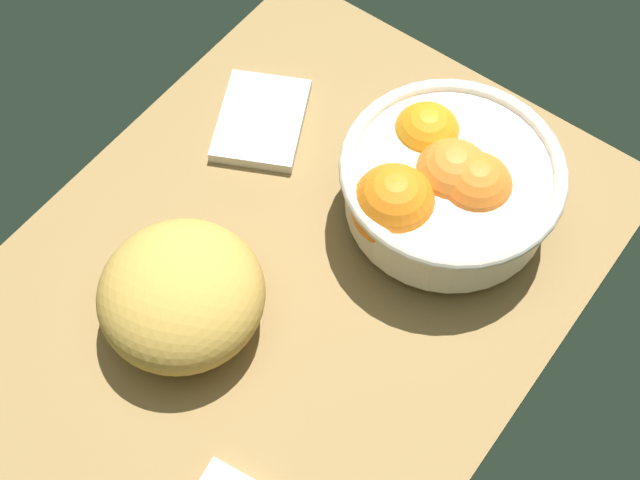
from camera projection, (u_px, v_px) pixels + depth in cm
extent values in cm
cube|color=olive|center=(287.00, 283.00, 95.58)|extent=(72.16, 54.25, 3.00)
cylinder|color=silver|center=(444.00, 208.00, 97.40)|extent=(10.05, 10.05, 1.94)
cylinder|color=silver|center=(449.00, 187.00, 93.73)|extent=(21.98, 21.98, 6.52)
torus|color=silver|center=(453.00, 169.00, 90.91)|extent=(23.58, 23.58, 1.60)
sphere|color=orange|center=(393.00, 206.00, 90.34)|extent=(8.83, 8.83, 8.83)
sphere|color=orange|center=(426.00, 137.00, 94.95)|extent=(7.63, 7.63, 7.63)
sphere|color=orange|center=(474.00, 190.00, 91.46)|extent=(8.13, 8.13, 8.13)
sphere|color=orange|center=(451.00, 178.00, 92.19)|extent=(8.30, 8.30, 8.30)
sphere|color=orange|center=(451.00, 178.00, 92.28)|extent=(7.70, 7.70, 7.70)
ellipsoid|color=gold|center=(181.00, 295.00, 87.40)|extent=(20.72, 20.62, 10.35)
cube|color=silver|center=(261.00, 120.00, 103.75)|extent=(15.79, 14.43, 1.45)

